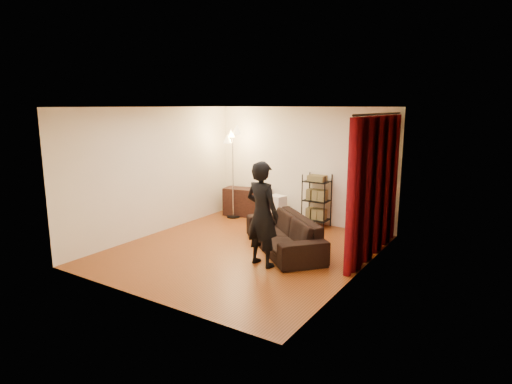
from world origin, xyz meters
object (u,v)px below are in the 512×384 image
Objects in this scene: media_cabinet at (248,202)px; floor_lamp at (233,174)px; sofa at (284,233)px; storage_boxes at (278,209)px; person at (262,214)px; wire_shelf at (317,201)px.

media_cabinet is 0.83m from floor_lamp.
sofa is 2.70m from media_cabinet.
floor_lamp is at bearing -135.37° from media_cabinet.
media_cabinet is at bearing 174.76° from storage_boxes.
person is 2.76m from wire_shelf.
person reaches higher than media_cabinet.
wire_shelf is (-0.17, 1.84, 0.28)m from sofa.
storage_boxes is at bearing -162.61° from wire_shelf.
media_cabinet is (-2.02, 1.79, 0.02)m from sofa.
media_cabinet is (-2.09, 2.68, -0.56)m from person.
sofa is 1.89× the size of media_cabinet.
sofa reaches higher than storage_boxes.
floor_lamp reaches higher than media_cabinet.
storage_boxes is at bearing -16.73° from media_cabinet.
wire_shelf is (-0.23, 2.73, -0.31)m from person.
media_cabinet is 1.87m from wire_shelf.
sofa is 1.03× the size of floor_lamp.
storage_boxes is at bearing 164.21° from sofa.
sofa is at bearing -56.89° from storage_boxes.
sofa is at bearing -33.27° from floor_lamp.
floor_lamp reaches higher than person.
person is at bearing -75.75° from wire_shelf.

